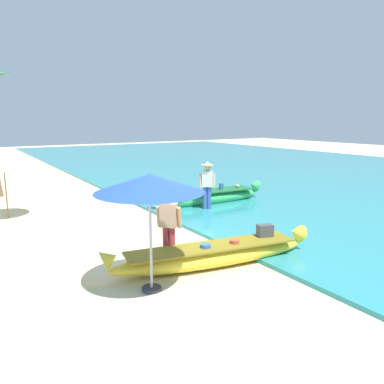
{
  "coord_description": "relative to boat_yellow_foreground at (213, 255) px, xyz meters",
  "views": [
    {
      "loc": [
        -4.1,
        -7.69,
        3.13
      ],
      "look_at": [
        2.03,
        2.05,
        0.9
      ],
      "focal_mm": 35.23,
      "sensor_mm": 36.0,
      "label": 1
    }
  ],
  "objects": [
    {
      "name": "ground_plane",
      "position": [
        -0.39,
        1.41,
        -0.26
      ],
      "size": [
        80.0,
        80.0,
        0.0
      ],
      "primitive_type": "plane",
      "color": "beige"
    },
    {
      "name": "person_vendor_hatted",
      "position": [
        2.66,
        4.12,
        0.75
      ],
      "size": [
        0.56,
        0.47,
        1.74
      ],
      "color": "#3D5BA8",
      "rests_on": "ground"
    },
    {
      "name": "boat_green_midground",
      "position": [
        3.29,
        4.92,
        0.04
      ],
      "size": [
        4.58,
        1.04,
        0.85
      ],
      "color": "#38B760",
      "rests_on": "ground"
    },
    {
      "name": "boat_yellow_foreground",
      "position": [
        0.0,
        0.0,
        0.0
      ],
      "size": [
        4.79,
        1.43,
        0.75
      ],
      "color": "yellow",
      "rests_on": "ground"
    },
    {
      "name": "patio_umbrella_large",
      "position": [
        -1.64,
        -0.35,
        1.74
      ],
      "size": [
        1.97,
        1.97,
        2.19
      ],
      "color": "#B7B7BC",
      "rests_on": "ground"
    },
    {
      "name": "person_tourist_customer",
      "position": [
        -0.74,
        0.62,
        0.64
      ],
      "size": [
        0.52,
        0.52,
        1.6
      ],
      "color": "#B2383D",
      "rests_on": "ground"
    },
    {
      "name": "parasol_row_0",
      "position": [
        -3.25,
        6.82,
        1.48
      ],
      "size": [
        1.6,
        1.6,
        1.91
      ],
      "color": "#8E6B47",
      "rests_on": "ground"
    },
    {
      "name": "sea",
      "position": [
        12.95,
        9.41,
        -0.21
      ],
      "size": [
        24.0,
        56.0,
        0.1
      ],
      "primitive_type": "cube",
      "color": "teal",
      "rests_on": "ground"
    }
  ]
}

